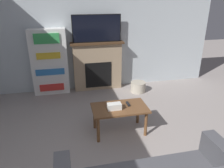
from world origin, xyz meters
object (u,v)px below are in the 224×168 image
at_px(coffee_table, 120,111).
at_px(bookshelf, 50,62).
at_px(fireplace, 98,66).
at_px(tv, 97,29).
at_px(storage_basket, 138,87).

relative_size(coffee_table, bookshelf, 0.61).
bearing_deg(fireplace, bookshelf, -178.84).
xyz_separation_m(tv, bookshelf, (-1.09, -0.00, -0.71)).
xyz_separation_m(tv, coffee_table, (0.06, -1.89, -1.06)).
bearing_deg(coffee_table, storage_basket, 60.79).
distance_m(coffee_table, bookshelf, 2.24).
bearing_deg(storage_basket, bookshelf, 169.01).
bearing_deg(storage_basket, tv, 156.63).
distance_m(fireplace, storage_basket, 1.09).
distance_m(tv, storage_basket, 1.66).
relative_size(tv, coffee_table, 1.22).
relative_size(bookshelf, storage_basket, 4.22).
xyz_separation_m(bookshelf, storage_basket, (1.99, -0.39, -0.63)).
xyz_separation_m(fireplace, storage_basket, (0.90, -0.41, -0.46)).
bearing_deg(storage_basket, fireplace, 155.57).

